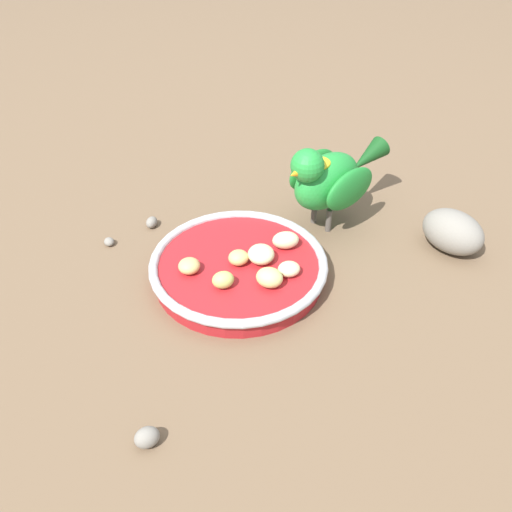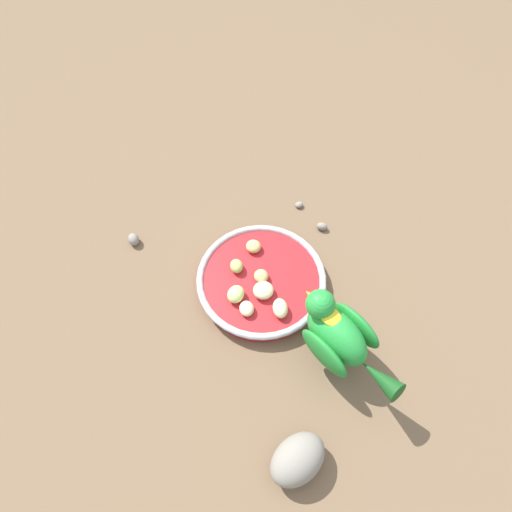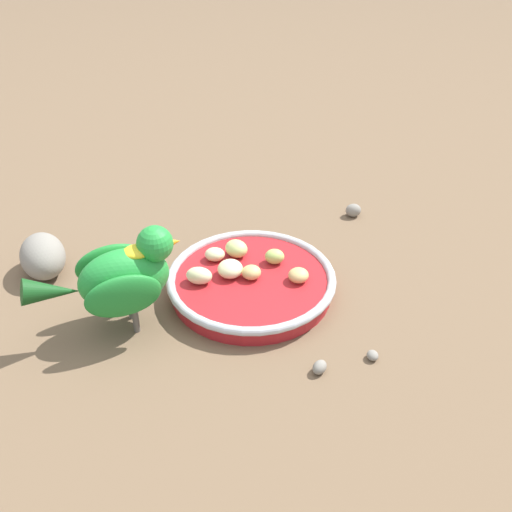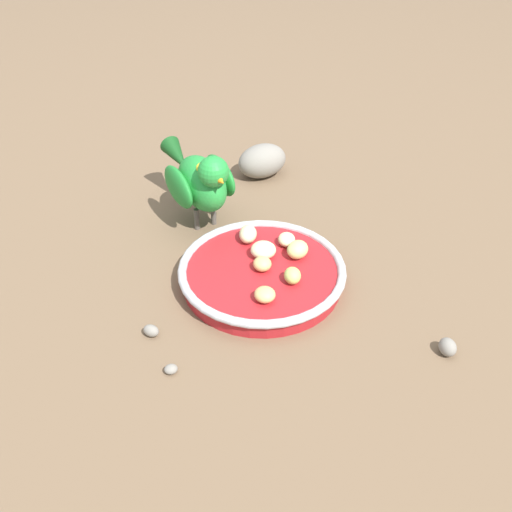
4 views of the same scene
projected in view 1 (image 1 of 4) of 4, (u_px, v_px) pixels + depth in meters
The scene contains 14 objects.
ground_plane at pixel (227, 263), 0.80m from camera, with size 4.00×4.00×0.00m, color brown.
feeding_bowl at pixel (239, 268), 0.76m from camera, with size 0.24×0.24×0.03m.
apple_piece_0 at pixel (189, 266), 0.73m from camera, with size 0.03×0.03×0.02m, color tan.
apple_piece_1 at pixel (286, 240), 0.77m from camera, with size 0.04×0.03×0.02m, color beige.
apple_piece_2 at pixel (238, 258), 0.75m from camera, with size 0.03×0.03×0.02m, color tan.
apple_piece_3 at pixel (289, 269), 0.73m from camera, with size 0.03×0.03×0.02m, color beige.
apple_piece_4 at pixel (261, 254), 0.75m from camera, with size 0.04×0.04×0.02m, color beige.
apple_piece_5 at pixel (270, 278), 0.71m from camera, with size 0.03×0.03×0.02m, color #C6D17A.
apple_piece_6 at pixel (223, 280), 0.71m from camera, with size 0.03×0.02×0.02m, color #B2CC66.
parrot at pixel (329, 177), 0.82m from camera, with size 0.14×0.19×0.14m.
rock_large at pixel (453, 232), 0.80m from camera, with size 0.09×0.06×0.06m, color gray.
pebble_0 at pixel (147, 437), 0.56m from camera, with size 0.03×0.02×0.02m, color gray.
pebble_1 at pixel (152, 222), 0.86m from camera, with size 0.02×0.02×0.02m, color gray.
pebble_2 at pixel (109, 242), 0.82m from camera, with size 0.02×0.01×0.01m, color gray.
Camera 1 is at (0.23, -0.57, 0.51)m, focal length 39.65 mm.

